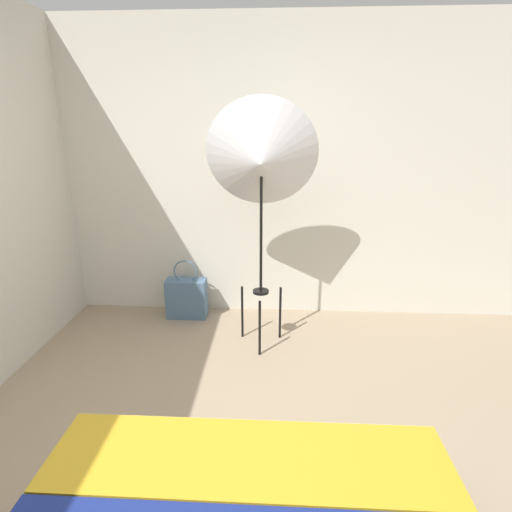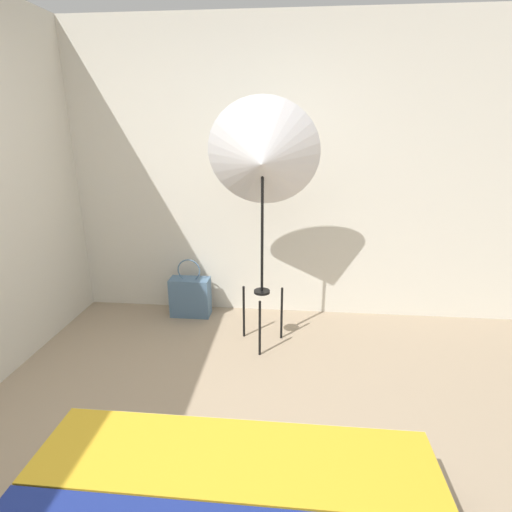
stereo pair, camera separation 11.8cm
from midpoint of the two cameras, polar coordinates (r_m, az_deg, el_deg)
wall_back at (r=3.65m, az=-4.23°, el=11.45°), size 8.00×0.05×2.60m
photo_umbrella at (r=2.95m, az=-0.41°, el=13.58°), size 0.84×0.46×1.93m
tote_bag at (r=3.82m, az=-10.75°, el=-5.86°), size 0.37×0.17×0.56m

